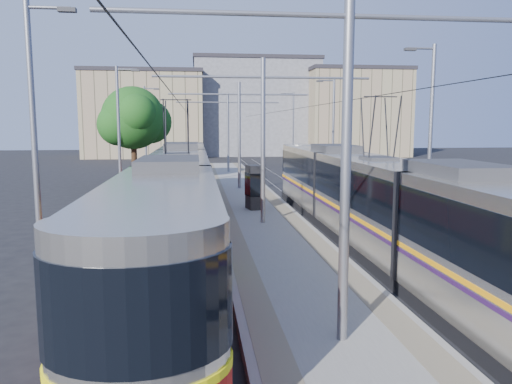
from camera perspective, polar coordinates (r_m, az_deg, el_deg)
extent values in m
plane|color=black|center=(14.23, 5.09, -10.90)|extent=(160.00, 160.00, 0.00)
cube|color=gray|center=(30.63, -1.42, -0.51)|extent=(4.00, 50.00, 0.30)
cube|color=gray|center=(30.51, -4.13, -0.27)|extent=(0.70, 50.00, 0.01)
cube|color=gray|center=(30.78, 1.27, -0.18)|extent=(0.70, 50.00, 0.01)
cube|color=gray|center=(30.56, -9.50, -0.89)|extent=(0.07, 70.00, 0.03)
cube|color=gray|center=(30.53, -6.81, -0.85)|extent=(0.07, 70.00, 0.03)
cube|color=gray|center=(31.05, 3.89, -0.67)|extent=(0.07, 70.00, 0.03)
cube|color=gray|center=(31.35, 6.47, -0.62)|extent=(0.07, 70.00, 0.03)
cube|color=silver|center=(11.18, -10.65, -16.32)|extent=(1.20, 5.00, 0.01)
cube|color=black|center=(20.59, -8.82, -4.52)|extent=(2.30, 29.13, 0.40)
cube|color=#ACA79E|center=(20.31, -8.92, 0.03)|extent=(2.40, 27.53, 2.90)
cube|color=black|center=(20.25, -8.95, 1.43)|extent=(2.43, 27.53, 1.30)
cube|color=yellow|center=(20.37, -8.90, -1.08)|extent=(2.43, 27.53, 0.12)
cube|color=#B70D0A|center=(20.45, -8.87, -2.47)|extent=(2.42, 27.53, 1.10)
cube|color=#2D2D30|center=(20.16, -9.01, 4.54)|extent=(1.68, 3.00, 0.30)
cube|color=black|center=(18.75, 13.51, -5.86)|extent=(2.30, 27.24, 0.40)
cube|color=#BAB5AB|center=(18.44, 13.67, -0.87)|extent=(2.40, 25.64, 2.90)
cube|color=black|center=(18.37, 13.72, 0.67)|extent=(2.43, 25.64, 1.30)
cube|color=#FDA00D|center=(18.50, 13.63, -2.10)|extent=(2.43, 25.64, 0.12)
cube|color=#2E1343|center=(18.53, 13.62, -2.55)|extent=(2.43, 25.64, 0.10)
cube|color=#2D2D30|center=(18.27, 13.83, 4.09)|extent=(1.68, 3.00, 0.30)
cylinder|color=gray|center=(9.64, 10.24, 3.22)|extent=(0.20, 0.20, 7.00)
cylinder|color=gray|center=(9.81, 10.64, 19.15)|extent=(9.20, 0.10, 0.10)
cylinder|color=gray|center=(21.39, 0.81, 5.75)|extent=(0.20, 0.20, 7.00)
cylinder|color=gray|center=(21.46, 0.82, 12.97)|extent=(9.20, 0.10, 0.10)
cylinder|color=gray|center=(33.32, -1.92, 6.45)|extent=(0.20, 0.20, 7.00)
cylinder|color=gray|center=(33.37, -1.94, 11.09)|extent=(9.20, 0.10, 0.10)
cylinder|color=gray|center=(45.28, -3.21, 6.78)|extent=(0.20, 0.20, 7.00)
cylinder|color=gray|center=(45.32, -3.24, 10.20)|extent=(9.20, 0.10, 0.10)
cylinder|color=black|center=(30.22, -8.36, 9.57)|extent=(0.02, 70.00, 0.02)
cylinder|color=black|center=(30.88, 5.31, 9.57)|extent=(0.02, 70.00, 0.02)
cylinder|color=gray|center=(15.91, -24.00, 5.13)|extent=(0.18, 0.18, 8.00)
cube|color=#2D2D30|center=(15.93, -20.78, 18.88)|extent=(0.50, 0.22, 0.12)
cylinder|color=gray|center=(31.54, -15.40, 6.48)|extent=(0.18, 0.18, 8.00)
cube|color=#2D2D30|center=(31.56, -13.62, 13.36)|extent=(0.50, 0.22, 0.12)
cylinder|color=gray|center=(47.42, -12.52, 6.89)|extent=(0.18, 0.18, 8.00)
cube|color=#2D2D30|center=(47.43, -11.30, 11.46)|extent=(0.50, 0.22, 0.12)
cylinder|color=gray|center=(23.57, 19.30, 5.99)|extent=(0.18, 0.18, 8.00)
cube|color=#2D2D30|center=(23.33, 17.21, 15.31)|extent=(0.50, 0.22, 0.12)
cylinder|color=gray|center=(38.59, 8.81, 6.84)|extent=(0.18, 0.18, 8.00)
cube|color=#2D2D30|center=(38.45, 7.31, 12.46)|extent=(0.50, 0.22, 0.12)
cylinder|color=gray|center=(54.18, 4.26, 7.14)|extent=(0.18, 0.18, 8.00)
cube|color=#2D2D30|center=(54.08, 3.13, 11.12)|extent=(0.50, 0.22, 0.12)
cube|color=black|center=(25.09, -0.32, 0.56)|extent=(0.75, 1.05, 2.22)
cube|color=black|center=(25.07, -0.32, 0.89)|extent=(0.79, 1.10, 1.16)
cylinder|color=#382314|center=(37.72, -13.72, 2.91)|extent=(0.42, 0.42, 3.02)
sphere|color=#1A4213|center=(37.60, -13.89, 8.22)|extent=(4.53, 4.53, 4.53)
sphere|color=#1A4213|center=(38.23, -12.03, 7.84)|extent=(3.21, 3.21, 3.21)
cube|color=gray|center=(73.55, -12.49, 8.47)|extent=(16.00, 12.00, 11.44)
cube|color=#262328|center=(73.89, -12.63, 13.10)|extent=(16.32, 12.24, 0.50)
cube|color=gray|center=(77.72, -0.24, 9.43)|extent=(18.00, 14.00, 13.70)
cube|color=#262328|center=(78.26, -0.24, 14.64)|extent=(18.36, 14.28, 0.50)
cube|color=gray|center=(74.77, 11.15, 8.69)|extent=(14.00, 10.00, 11.96)
cube|color=#262328|center=(75.15, 11.27, 13.44)|extent=(14.28, 10.20, 0.50)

